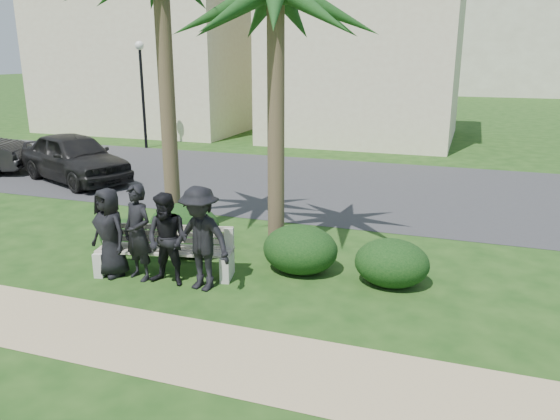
# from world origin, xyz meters

# --- Properties ---
(ground) EXTENTS (160.00, 160.00, 0.00)m
(ground) POSITION_xyz_m (0.00, 0.00, 0.00)
(ground) COLOR #183D11
(ground) RESTS_ON ground
(footpath) EXTENTS (30.00, 1.60, 0.01)m
(footpath) POSITION_xyz_m (0.00, -1.80, 0.00)
(footpath) COLOR tan
(footpath) RESTS_ON ground
(asphalt_street) EXTENTS (160.00, 8.00, 0.01)m
(asphalt_street) POSITION_xyz_m (0.00, 8.00, 0.00)
(asphalt_street) COLOR #2D2D30
(asphalt_street) RESTS_ON ground
(stucco_bldg_left) EXTENTS (10.40, 8.40, 7.30)m
(stucco_bldg_left) POSITION_xyz_m (-12.00, 18.00, 3.66)
(stucco_bldg_left) COLOR beige
(stucco_bldg_left) RESTS_ON ground
(stucco_bldg_right) EXTENTS (8.40, 8.40, 7.30)m
(stucco_bldg_right) POSITION_xyz_m (-1.00, 18.00, 3.66)
(stucco_bldg_right) COLOR beige
(stucco_bldg_right) RESTS_ON ground
(street_lamp) EXTENTS (0.36, 0.36, 4.29)m
(street_lamp) POSITION_xyz_m (-9.00, 12.00, 2.94)
(street_lamp) COLOR black
(street_lamp) RESTS_ON ground
(park_bench) EXTENTS (2.54, 1.09, 0.85)m
(park_bench) POSITION_xyz_m (-1.15, 0.36, 0.38)
(park_bench) COLOR #AA9E8E
(park_bench) RESTS_ON ground
(man_a) EXTENTS (0.89, 0.72, 1.59)m
(man_a) POSITION_xyz_m (-2.04, 0.03, 0.80)
(man_a) COLOR black
(man_a) RESTS_ON ground
(man_b) EXTENTS (0.71, 0.58, 1.69)m
(man_b) POSITION_xyz_m (-1.48, 0.06, 0.85)
(man_b) COLOR black
(man_b) RESTS_ON ground
(man_c) EXTENTS (0.79, 0.62, 1.60)m
(man_c) POSITION_xyz_m (-0.87, 0.01, 0.80)
(man_c) COLOR black
(man_c) RESTS_ON ground
(man_d) EXTENTS (1.24, 0.85, 1.77)m
(man_d) POSITION_xyz_m (-0.26, 0.02, 0.88)
(man_d) COLOR black
(man_d) RESTS_ON ground
(hedge_a) EXTENTS (1.01, 0.84, 0.66)m
(hedge_a) POSITION_xyz_m (-2.59, 1.18, 0.33)
(hedge_a) COLOR black
(hedge_a) RESTS_ON ground
(hedge_b) EXTENTS (1.47, 1.21, 0.96)m
(hedge_b) POSITION_xyz_m (-1.50, 1.69, 0.48)
(hedge_b) COLOR black
(hedge_b) RESTS_ON ground
(hedge_c) EXTENTS (1.12, 0.92, 0.73)m
(hedge_c) POSITION_xyz_m (-1.15, 1.40, 0.36)
(hedge_c) COLOR black
(hedge_c) RESTS_ON ground
(hedge_d) EXTENTS (1.36, 1.13, 0.89)m
(hedge_d) POSITION_xyz_m (1.06, 1.30, 0.44)
(hedge_d) COLOR black
(hedge_d) RESTS_ON ground
(hedge_e) EXTENTS (1.26, 1.04, 0.82)m
(hedge_e) POSITION_xyz_m (2.71, 1.25, 0.41)
(hedge_e) COLOR black
(hedge_e) RESTS_ON ground
(hedge_f) EXTENTS (1.02, 0.84, 0.66)m
(hedge_f) POSITION_xyz_m (2.70, 1.37, 0.33)
(hedge_f) COLOR black
(hedge_f) RESTS_ON ground
(car_a) EXTENTS (4.72, 3.34, 1.49)m
(car_a) POSITION_xyz_m (-7.63, 5.95, 0.75)
(car_a) COLOR black
(car_a) RESTS_ON ground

